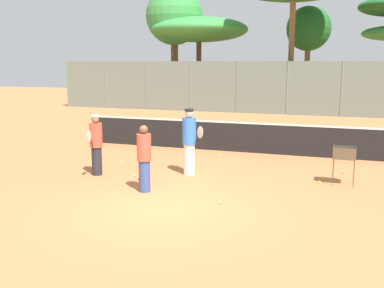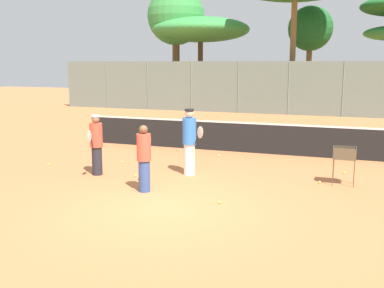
{
  "view_description": "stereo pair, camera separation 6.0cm",
  "coord_description": "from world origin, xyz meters",
  "px_view_note": "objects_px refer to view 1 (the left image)",
  "views": [
    {
      "loc": [
        3.68,
        -8.5,
        3.09
      ],
      "look_at": [
        -0.19,
        2.4,
        1.0
      ],
      "focal_mm": 42.0,
      "sensor_mm": 36.0,
      "label": 1
    },
    {
      "loc": [
        3.73,
        -8.48,
        3.09
      ],
      "look_at": [
        -0.19,
        2.4,
        1.0
      ],
      "focal_mm": 42.0,
      "sensor_mm": 36.0,
      "label": 2
    }
  ],
  "objects_px": {
    "player_red_cap": "(96,144)",
    "ball_cart": "(344,156)",
    "parked_car": "(175,95)",
    "tennis_net": "(238,136)",
    "player_yellow_shirt": "(144,158)",
    "player_white_outfit": "(189,141)"
  },
  "relations": [
    {
      "from": "player_white_outfit",
      "to": "player_yellow_shirt",
      "type": "xyz_separation_m",
      "value": [
        -0.45,
        -1.94,
        -0.12
      ]
    },
    {
      "from": "ball_cart",
      "to": "player_white_outfit",
      "type": "bearing_deg",
      "value": -175.38
    },
    {
      "from": "tennis_net",
      "to": "player_white_outfit",
      "type": "relative_size",
      "value": 6.26
    },
    {
      "from": "player_white_outfit",
      "to": "ball_cart",
      "type": "bearing_deg",
      "value": 43.27
    },
    {
      "from": "player_white_outfit",
      "to": "ball_cart",
      "type": "distance_m",
      "value": 4.09
    },
    {
      "from": "player_red_cap",
      "to": "parked_car",
      "type": "relative_size",
      "value": 0.4
    },
    {
      "from": "player_red_cap",
      "to": "ball_cart",
      "type": "xyz_separation_m",
      "value": [
        6.5,
        1.22,
        -0.12
      ]
    },
    {
      "from": "player_red_cap",
      "to": "ball_cart",
      "type": "distance_m",
      "value": 6.61
    },
    {
      "from": "player_yellow_shirt",
      "to": "ball_cart",
      "type": "distance_m",
      "value": 5.06
    },
    {
      "from": "player_red_cap",
      "to": "player_white_outfit",
      "type": "bearing_deg",
      "value": 96.8
    },
    {
      "from": "parked_car",
      "to": "player_red_cap",
      "type": "bearing_deg",
      "value": -73.88
    },
    {
      "from": "player_white_outfit",
      "to": "player_yellow_shirt",
      "type": "height_order",
      "value": "player_white_outfit"
    },
    {
      "from": "player_yellow_shirt",
      "to": "parked_car",
      "type": "bearing_deg",
      "value": 9.8
    },
    {
      "from": "tennis_net",
      "to": "ball_cart",
      "type": "height_order",
      "value": "tennis_net"
    },
    {
      "from": "ball_cart",
      "to": "tennis_net",
      "type": "bearing_deg",
      "value": 137.02
    },
    {
      "from": "tennis_net",
      "to": "ball_cart",
      "type": "relative_size",
      "value": 11.73
    },
    {
      "from": "player_yellow_shirt",
      "to": "player_white_outfit",
      "type": "bearing_deg",
      "value": -23.34
    },
    {
      "from": "player_white_outfit",
      "to": "parked_car",
      "type": "height_order",
      "value": "player_white_outfit"
    },
    {
      "from": "parked_car",
      "to": "player_yellow_shirt",
      "type": "bearing_deg",
      "value": -70.02
    },
    {
      "from": "player_white_outfit",
      "to": "ball_cart",
      "type": "relative_size",
      "value": 1.87
    },
    {
      "from": "parked_car",
      "to": "ball_cart",
      "type": "bearing_deg",
      "value": -57.8
    },
    {
      "from": "player_yellow_shirt",
      "to": "parked_car",
      "type": "relative_size",
      "value": 0.39
    }
  ]
}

